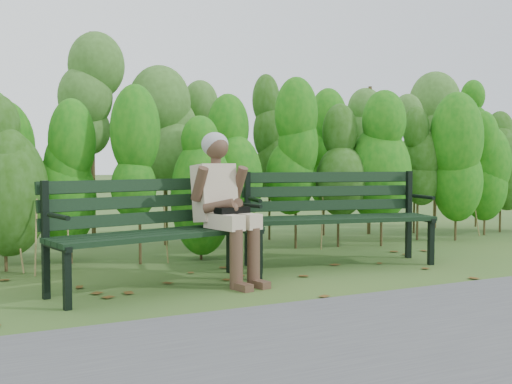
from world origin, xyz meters
name	(u,v)px	position (x,y,z in m)	size (l,w,h in m)	color
ground	(273,278)	(0.00, 0.00, 0.00)	(80.00, 80.00, 0.00)	#335823
footpath	(453,345)	(0.00, -2.20, 0.01)	(60.00, 2.50, 0.01)	#474749
hedge_band	(200,142)	(0.00, 1.86, 1.26)	(11.04, 1.67, 2.42)	#47381E
leaf_litter	(292,275)	(0.20, 0.02, 0.00)	(5.78, 2.21, 0.01)	brown
bench_left	(154,223)	(-1.06, 0.08, 0.53)	(1.87, 0.96, 0.90)	black
bench_right	(336,210)	(0.91, 0.38, 0.55)	(1.95, 0.94, 0.93)	black
seated_woman	(223,197)	(-0.46, 0.03, 0.73)	(0.54, 0.79, 1.29)	#C0AE8D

